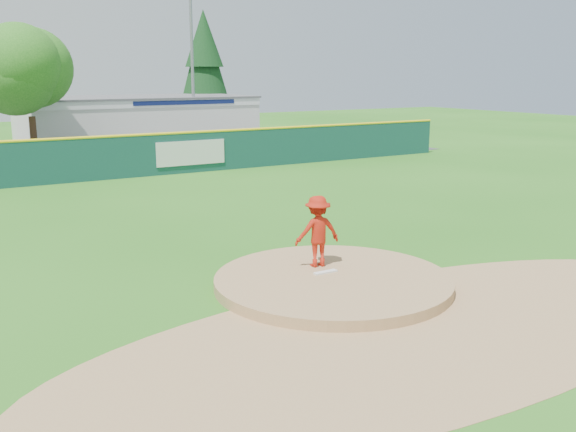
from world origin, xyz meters
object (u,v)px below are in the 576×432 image
pool_building_grp (137,120)px  deciduous_tree (29,79)px  light_pole_right (192,63)px  pitcher (318,231)px  van (11,155)px  conifer_tree (204,64)px

pool_building_grp → deciduous_tree: size_ratio=2.07×
light_pole_right → pitcher: bearing=-107.5°
van → light_pole_right: bearing=-47.1°
pool_building_grp → light_pole_right: size_ratio=1.52×
pitcher → deciduous_tree: size_ratio=0.24×
van → deciduous_tree: bearing=-30.3°
pitcher → van: pitcher is taller
deciduous_tree → conifer_tree: conifer_tree is taller
van → pool_building_grp: size_ratio=0.35×
van → pool_building_grp: 12.45m
van → conifer_tree: 20.95m
pitcher → light_pole_right: 29.81m
pitcher → van: size_ratio=0.33×
van → light_pole_right: (12.39, 5.14, 4.79)m
van → deciduous_tree: 4.21m
pool_building_grp → conifer_tree: size_ratio=1.60×
pitcher → pool_building_grp: (5.85, 31.11, 0.55)m
pitcher → pool_building_grp: size_ratio=0.11×
pitcher → conifer_tree: 37.65m
van → deciduous_tree: size_ratio=0.71×
pitcher → pool_building_grp: bearing=-90.5°
van → conifer_tree: (16.39, 12.14, 4.79)m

